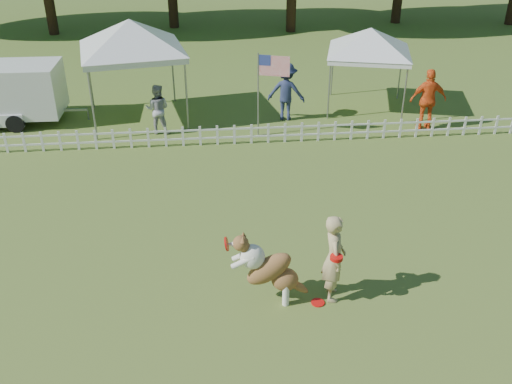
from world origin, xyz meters
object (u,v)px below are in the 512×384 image
(spectator_c, at_px, (428,100))
(canopy_tent_right, at_px, (367,70))
(canopy_tent_left, at_px, (134,72))
(flag_pole, at_px, (258,96))
(frisbee_on_turf, at_px, (318,303))
(spectator_b, at_px, (286,92))
(cargo_trailer, at_px, (5,93))
(dog, at_px, (270,269))
(spectator_a, at_px, (158,109))
(handler, at_px, (334,258))

(spectator_c, bearing_deg, canopy_tent_right, -51.45)
(canopy_tent_left, bearing_deg, flag_pole, -35.83)
(frisbee_on_turf, xyz_separation_m, spectator_b, (0.69, 9.21, 0.91))
(cargo_trailer, bearing_deg, flag_pole, -12.71)
(dog, xyz_separation_m, cargo_trailer, (-7.29, 9.61, 0.25))
(frisbee_on_turf, relative_size, spectator_a, 0.16)
(handler, height_order, canopy_tent_left, canopy_tent_left)
(canopy_tent_left, distance_m, spectator_b, 4.83)
(cargo_trailer, distance_m, spectator_c, 13.20)
(canopy_tent_right, bearing_deg, cargo_trailer, -164.39)
(frisbee_on_turf, height_order, spectator_a, spectator_a)
(canopy_tent_right, relative_size, spectator_c, 1.40)
(spectator_a, bearing_deg, flag_pole, -179.55)
(spectator_a, bearing_deg, canopy_tent_left, -49.55)
(spectator_c, bearing_deg, frisbee_on_turf, 61.57)
(frisbee_on_turf, bearing_deg, cargo_trailer, 129.83)
(frisbee_on_turf, distance_m, canopy_tent_right, 10.66)
(flag_pole, height_order, spectator_a, flag_pole)
(handler, height_order, flag_pole, flag_pole)
(spectator_a, relative_size, spectator_b, 0.82)
(handler, distance_m, cargo_trailer, 12.79)
(spectator_b, bearing_deg, canopy_tent_right, -149.62)
(spectator_b, height_order, spectator_c, spectator_c)
(dog, xyz_separation_m, frisbee_on_turf, (0.87, -0.18, -0.69))
(spectator_b, relative_size, spectator_c, 0.98)
(cargo_trailer, distance_m, spectator_a, 5.01)
(handler, distance_m, canopy_tent_right, 10.32)
(handler, bearing_deg, spectator_c, -25.54)
(flag_pole, distance_m, spectator_a, 3.09)
(canopy_tent_right, distance_m, spectator_a, 7.04)
(handler, distance_m, frisbee_on_turf, 0.92)
(cargo_trailer, height_order, spectator_b, cargo_trailer)
(dog, distance_m, flag_pole, 7.79)
(dog, relative_size, cargo_trailer, 0.32)
(dog, height_order, cargo_trailer, cargo_trailer)
(spectator_a, xyz_separation_m, spectator_c, (8.25, -0.44, 0.18))
(handler, xyz_separation_m, canopy_tent_left, (-4.36, 9.51, 0.69))
(canopy_tent_right, xyz_separation_m, spectator_c, (1.41, -1.98, -0.38))
(handler, relative_size, canopy_tent_left, 0.56)
(canopy_tent_left, height_order, spectator_b, canopy_tent_left)
(flag_pole, xyz_separation_m, spectator_b, (1.02, 1.28, -0.34))
(spectator_b, bearing_deg, cargo_trailer, 11.33)
(flag_pole, bearing_deg, canopy_tent_left, 171.45)
(spectator_b, bearing_deg, dog, 95.26)
(flag_pole, relative_size, spectator_b, 1.37)
(canopy_tent_right, distance_m, flag_pole, 4.35)
(canopy_tent_right, bearing_deg, canopy_tent_left, -163.18)
(spectator_c, bearing_deg, dog, 56.61)
(frisbee_on_turf, relative_size, canopy_tent_left, 0.08)
(spectator_a, distance_m, spectator_b, 4.11)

